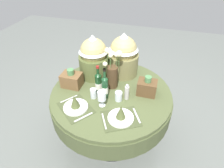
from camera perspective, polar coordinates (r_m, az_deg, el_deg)
The scene contains 15 objects.
ground at distance 2.58m, azimuth -0.21°, elevation -15.03°, with size 8.00×8.00×0.00m, color slate.
dining_table at distance 2.15m, azimuth -0.24°, elevation -5.50°, with size 1.32×1.32×0.74m.
place_setting_left at distance 1.86m, azimuth -11.04°, elevation -6.08°, with size 0.43×0.41×0.16m.
place_setting_right at distance 1.73m, azimuth 2.67°, elevation -9.37°, with size 0.42×0.39×0.16m.
flower_vase at distance 2.01m, azimuth 0.16°, elevation 3.72°, with size 0.19×0.17×0.44m.
wine_bottle_left at distance 1.90m, azimuth -2.17°, elevation -0.91°, with size 0.07×0.07×0.35m.
wine_bottle_centre at distance 1.97m, azimuth -4.14°, elevation 0.38°, with size 0.07×0.07×0.33m.
wine_glass_left at distance 1.81m, azimuth -3.11°, elevation -3.66°, with size 0.08×0.08×0.17m.
tumbler_near_left at distance 1.95m, azimuth -5.63°, elevation -2.84°, with size 0.07×0.07×0.11m, color silver.
tumbler_mid at distance 1.91m, azimuth 2.00°, elevation -3.69°, with size 0.07×0.07×0.10m, color silver.
pepper_mill at distance 1.91m, azimuth 4.51°, elevation -2.46°, with size 0.05×0.05×0.19m.
gift_tub_back_left at distance 2.17m, azimuth -5.56°, elevation 8.70°, with size 0.35×0.35×0.51m.
gift_tub_back_centre at distance 2.20m, azimuth 3.45°, elevation 9.27°, with size 0.36×0.36×0.52m.
woven_basket_side_left at distance 2.12m, azimuth -12.07°, elevation 1.31°, with size 0.22×0.16×0.22m.
woven_basket_side_right at distance 2.00m, azimuth 10.53°, elevation -0.92°, with size 0.20×0.15×0.22m.
Camera 1 is at (0.44, -1.50, 2.05)m, focal length 30.24 mm.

